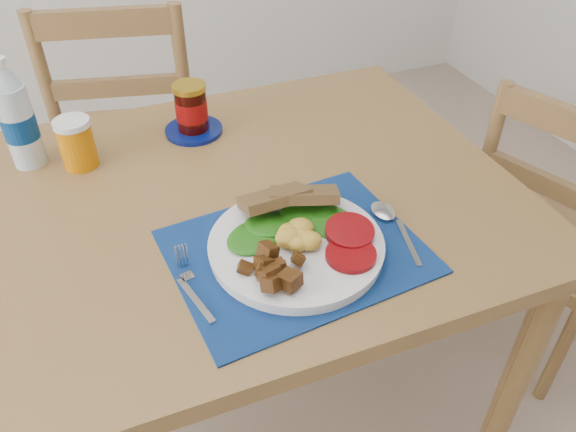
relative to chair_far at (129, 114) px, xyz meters
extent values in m
cube|color=brown|center=(0.01, -0.73, 0.14)|extent=(1.40, 0.90, 0.04)
cylinder|color=brown|center=(0.65, -1.12, -0.23)|extent=(0.06, 0.06, 0.71)
cylinder|color=brown|center=(0.65, -0.34, -0.23)|extent=(0.06, 0.06, 0.71)
cube|color=brown|center=(0.02, 0.07, -0.14)|extent=(0.51, 0.50, 0.04)
cylinder|color=brown|center=(0.24, 0.20, -0.38)|extent=(0.04, 0.04, 0.42)
cylinder|color=brown|center=(-0.13, 0.28, -0.38)|extent=(0.04, 0.04, 0.42)
cylinder|color=brown|center=(0.16, -0.14, -0.38)|extent=(0.04, 0.04, 0.42)
cylinder|color=brown|center=(-0.21, -0.06, -0.38)|extent=(0.04, 0.04, 0.42)
cube|color=brown|center=(-0.03, -0.11, 0.33)|extent=(0.39, 0.12, 0.49)
cube|color=brown|center=(1.01, -0.81, -0.18)|extent=(0.49, 0.50, 0.04)
cylinder|color=brown|center=(1.10, -0.60, -0.39)|extent=(0.03, 0.03, 0.39)
cylinder|color=brown|center=(0.92, -1.02, -0.39)|extent=(0.03, 0.03, 0.39)
cylinder|color=brown|center=(0.80, -0.71, -0.39)|extent=(0.03, 0.03, 0.39)
cube|color=brown|center=(0.85, -0.87, 0.25)|extent=(0.16, 0.34, 0.45)
cube|color=black|center=(0.18, -0.94, 0.17)|extent=(0.47, 0.38, 0.00)
cylinder|color=silver|center=(0.18, -0.94, 0.18)|extent=(0.31, 0.31, 0.02)
ellipsoid|color=gold|center=(0.19, -0.95, 0.21)|extent=(0.08, 0.07, 0.04)
cylinder|color=maroon|center=(0.26, -0.99, 0.19)|extent=(0.09, 0.09, 0.01)
ellipsoid|color=#144108|center=(0.19, -0.90, 0.20)|extent=(0.17, 0.10, 0.02)
cube|color=brown|center=(0.20, -0.86, 0.22)|extent=(0.14, 0.09, 0.04)
cube|color=#B2B5BA|center=(-0.02, -1.00, 0.17)|extent=(0.04, 0.12, 0.00)
cube|color=#B2B5BA|center=(-0.02, -0.92, 0.17)|extent=(0.03, 0.06, 0.00)
cube|color=#B2B5BA|center=(0.38, -1.00, 0.17)|extent=(0.04, 0.13, 0.00)
ellipsoid|color=#B2B5BA|center=(0.38, -0.91, 0.17)|extent=(0.04, 0.06, 0.01)
cylinder|color=#ADBFCC|center=(-0.26, -0.46, 0.25)|extent=(0.07, 0.07, 0.18)
cylinder|color=navy|center=(-0.26, -0.46, 0.25)|extent=(0.07, 0.07, 0.05)
cone|color=#ADBFCC|center=(-0.26, -0.46, 0.37)|extent=(0.06, 0.06, 0.04)
cylinder|color=#C36A05|center=(-0.15, -0.51, 0.22)|extent=(0.08, 0.08, 0.10)
cylinder|color=#05125A|center=(0.11, -0.46, 0.17)|extent=(0.14, 0.14, 0.01)
cylinder|color=black|center=(0.11, -0.46, 0.22)|extent=(0.07, 0.07, 0.10)
cylinder|color=maroon|center=(0.11, -0.46, 0.23)|extent=(0.07, 0.07, 0.05)
cylinder|color=#BC931F|center=(0.11, -0.46, 0.28)|extent=(0.08, 0.08, 0.01)
camera|label=1|loc=(-0.11, -1.64, 0.86)|focal=35.00mm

